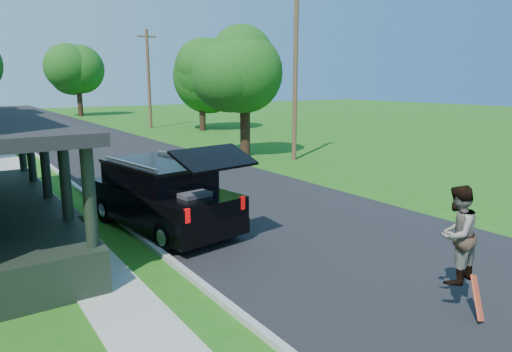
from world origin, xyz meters
TOP-DOWN VIEW (x-y plane):
  - ground at (0.00, 0.00)m, footprint 140.00×140.00m
  - street at (0.00, 20.00)m, footprint 8.00×120.00m
  - curb at (-4.05, 20.00)m, footprint 0.15×120.00m
  - sidewalk at (-5.60, 20.00)m, footprint 1.30×120.00m
  - black_suv at (-3.20, 4.25)m, footprint 2.78×5.58m
  - skateboarder at (-0.77, -3.00)m, footprint 0.94×0.78m
  - skateboard at (-0.73, -3.46)m, footprint 0.41×0.38m
  - tree_right_near at (5.48, 13.61)m, footprint 5.27×5.57m
  - tree_right_mid at (9.76, 26.88)m, footprint 7.21×7.32m
  - tree_right_far at (5.27, 49.35)m, footprint 6.24×5.86m
  - utility_pole_near at (7.00, 11.17)m, footprint 1.46×0.25m
  - utility_pole_far at (7.00, 31.37)m, footprint 1.65×0.29m

SIDE VIEW (x-z plane):
  - ground at x=0.00m, z-range 0.00..0.00m
  - street at x=0.00m, z-range -0.01..0.01m
  - curb at x=-4.05m, z-range -0.06..0.06m
  - sidewalk at x=-5.60m, z-range -0.01..0.01m
  - skateboard at x=-0.73m, z-range 0.02..0.76m
  - black_suv at x=-3.20m, z-range -0.29..2.20m
  - skateboarder at x=-0.77m, z-range 0.54..2.29m
  - utility_pole_far at x=7.00m, z-range 0.14..8.53m
  - utility_pole_near at x=7.00m, z-range 0.13..9.00m
  - tree_right_near at x=5.48m, z-range 1.30..8.48m
  - tree_right_mid at x=9.76m, z-range 1.05..9.46m
  - tree_right_far at x=5.27m, z-range 1.27..9.36m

